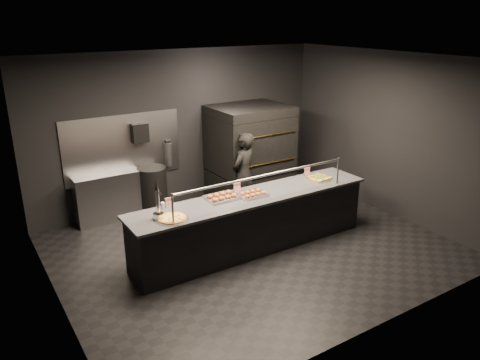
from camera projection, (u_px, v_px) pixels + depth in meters
The scene contains 15 objects.
room at pixel (250, 160), 7.16m from camera, with size 6.04×6.00×3.00m.
service_counter at pixel (253, 222), 7.48m from camera, with size 4.10×0.78×1.37m.
pizza_oven at pixel (250, 152), 9.43m from camera, with size 1.50×1.23×1.91m.
prep_shelf at pixel (109, 197), 8.52m from camera, with size 1.20×0.35×0.90m, color #99999E.
towel_dispenser at pixel (140, 133), 8.56m from camera, with size 0.30×0.20×0.35m, color black.
fire_extinguisher at pixel (168, 154), 9.01m from camera, with size 0.14×0.14×0.51m.
beer_tap at pixel (158, 208), 6.43m from camera, with size 0.15×0.22×0.59m.
round_pizza at pixel (172, 218), 6.47m from camera, with size 0.46×0.46×0.03m.
slider_tray_a at pixel (222, 197), 7.20m from camera, with size 0.50×0.37×0.08m.
slider_tray_b at pixel (253, 194), 7.32m from camera, with size 0.49×0.40×0.07m.
square_pizza at pixel (319, 178), 8.05m from camera, with size 0.44×0.44×0.05m.
condiment_jar at pixel (165, 205), 6.84m from camera, with size 0.14×0.06×0.09m.
tent_cards at pixel (242, 186), 7.51m from camera, with size 2.75×0.04×0.15m.
trash_bin at pixel (153, 190), 8.85m from camera, with size 0.54×0.54×0.90m, color black.
worker at pixel (244, 175), 8.66m from camera, with size 0.58×0.38×1.59m, color black.
Camera 1 is at (-3.84, -5.64, 3.61)m, focal length 35.00 mm.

